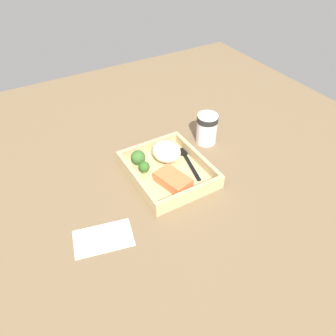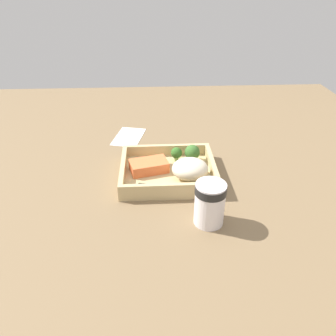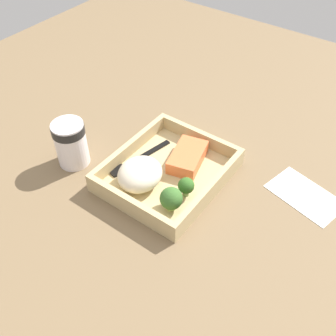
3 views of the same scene
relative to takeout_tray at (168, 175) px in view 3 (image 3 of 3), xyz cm
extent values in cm
cube|color=brown|center=(0.00, 0.00, -1.60)|extent=(160.00, 160.00, 2.00)
cube|color=tan|center=(0.00, 0.00, 0.00)|extent=(25.50, 21.75, 1.20)
cube|color=tan|center=(0.00, -10.28, 2.18)|extent=(25.50, 1.20, 3.17)
cube|color=tan|center=(0.00, 10.28, 2.18)|extent=(25.50, 1.20, 3.17)
cube|color=tan|center=(-12.15, 0.00, 2.18)|extent=(1.20, 19.35, 3.17)
cube|color=tan|center=(12.15, 0.00, 2.18)|extent=(1.20, 19.35, 3.17)
cube|color=orange|center=(-5.17, 1.40, 2.07)|extent=(11.28, 8.37, 2.93)
ellipsoid|color=beige|center=(5.70, -2.75, 3.31)|extent=(9.60, 8.53, 5.42)
cylinder|color=#8AAB5A|center=(7.29, 6.05, 1.41)|extent=(1.67, 1.67, 1.63)
sphere|color=#386529|center=(7.29, 6.05, 3.43)|extent=(4.39, 4.39, 4.39)
cylinder|color=#82A25D|center=(2.77, 6.37, 1.47)|extent=(1.23, 1.23, 1.74)
sphere|color=#316022|center=(2.77, 6.37, 3.23)|extent=(3.25, 3.25, 3.25)
cube|color=black|center=(-1.96, -7.06, 0.82)|extent=(12.35, 3.74, 0.44)
cube|color=black|center=(5.76, -8.76, 0.82)|extent=(3.79, 2.88, 0.44)
cylinder|color=white|center=(8.10, -19.38, 4.52)|extent=(6.68, 6.68, 10.25)
cylinder|color=black|center=(8.10, -19.38, 8.32)|extent=(6.88, 6.88, 1.84)
cube|color=white|center=(-12.04, 25.36, -0.48)|extent=(11.77, 15.89, 0.24)
camera|label=1|loc=(-62.50, 36.47, 64.81)|focal=35.00mm
camera|label=2|loc=(-4.03, -75.70, 48.55)|focal=35.00mm
camera|label=3|loc=(46.64, 33.97, 58.72)|focal=42.00mm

